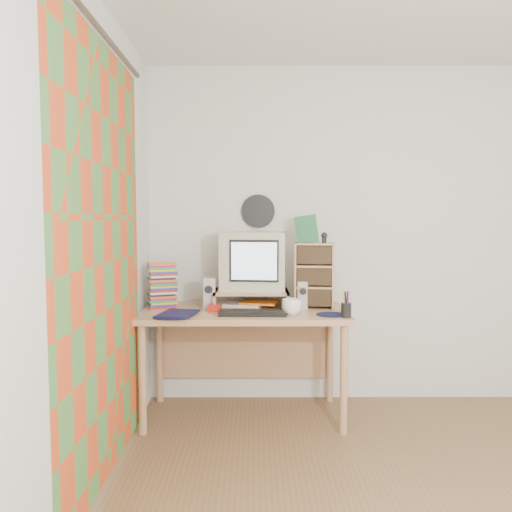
{
  "coord_description": "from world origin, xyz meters",
  "views": [
    {
      "loc": [
        -0.96,
        -2.01,
        1.37
      ],
      "look_at": [
        -0.95,
        1.33,
        1.12
      ],
      "focal_mm": 35.0,
      "sensor_mm": 36.0,
      "label": 1
    }
  ],
  "objects_px": {
    "crt_monitor": "(254,261)",
    "diary": "(161,312)",
    "cd_rack": "(314,275)",
    "keyboard": "(253,313)",
    "dvd_stack": "(162,289)",
    "desk": "(244,327)",
    "mug": "(292,307)"
  },
  "relations": [
    {
      "from": "diary",
      "to": "mug",
      "type": "bearing_deg",
      "value": 13.41
    },
    {
      "from": "cd_rack",
      "to": "diary",
      "type": "bearing_deg",
      "value": -156.38
    },
    {
      "from": "keyboard",
      "to": "diary",
      "type": "relative_size",
      "value": 1.66
    },
    {
      "from": "dvd_stack",
      "to": "mug",
      "type": "height_order",
      "value": "dvd_stack"
    },
    {
      "from": "dvd_stack",
      "to": "cd_rack",
      "type": "xyz_separation_m",
      "value": [
        1.07,
        -0.01,
        0.1
      ]
    },
    {
      "from": "desk",
      "to": "diary",
      "type": "xyz_separation_m",
      "value": [
        -0.53,
        -0.27,
        0.16
      ]
    },
    {
      "from": "desk",
      "to": "cd_rack",
      "type": "relative_size",
      "value": 3.07
    },
    {
      "from": "keyboard",
      "to": "dvd_stack",
      "type": "distance_m",
      "value": 0.71
    },
    {
      "from": "desk",
      "to": "dvd_stack",
      "type": "xyz_separation_m",
      "value": [
        -0.58,
        0.03,
        0.26
      ]
    },
    {
      "from": "crt_monitor",
      "to": "cd_rack",
      "type": "distance_m",
      "value": 0.44
    },
    {
      "from": "crt_monitor",
      "to": "cd_rack",
      "type": "xyz_separation_m",
      "value": [
        0.42,
        -0.06,
        -0.1
      ]
    },
    {
      "from": "desk",
      "to": "mug",
      "type": "distance_m",
      "value": 0.44
    },
    {
      "from": "mug",
      "to": "keyboard",
      "type": "bearing_deg",
      "value": -177.08
    },
    {
      "from": "crt_monitor",
      "to": "mug",
      "type": "distance_m",
      "value": 0.49
    },
    {
      "from": "keyboard",
      "to": "cd_rack",
      "type": "distance_m",
      "value": 0.56
    },
    {
      "from": "diary",
      "to": "keyboard",
      "type": "bearing_deg",
      "value": 13.0
    },
    {
      "from": "desk",
      "to": "diary",
      "type": "bearing_deg",
      "value": -152.78
    },
    {
      "from": "keyboard",
      "to": "mug",
      "type": "xyz_separation_m",
      "value": [
        0.26,
        0.01,
        0.04
      ]
    },
    {
      "from": "dvd_stack",
      "to": "mug",
      "type": "distance_m",
      "value": 0.94
    },
    {
      "from": "desk",
      "to": "diary",
      "type": "height_order",
      "value": "diary"
    },
    {
      "from": "keyboard",
      "to": "dvd_stack",
      "type": "height_order",
      "value": "dvd_stack"
    },
    {
      "from": "desk",
      "to": "cd_rack",
      "type": "bearing_deg",
      "value": 2.6
    },
    {
      "from": "crt_monitor",
      "to": "diary",
      "type": "bearing_deg",
      "value": -141.6
    },
    {
      "from": "dvd_stack",
      "to": "diary",
      "type": "bearing_deg",
      "value": -99.95
    },
    {
      "from": "crt_monitor",
      "to": "mug",
      "type": "relative_size",
      "value": 3.31
    },
    {
      "from": "keyboard",
      "to": "diary",
      "type": "height_order",
      "value": "diary"
    },
    {
      "from": "mug",
      "to": "cd_rack",
      "type": "bearing_deg",
      "value": 56.29
    },
    {
      "from": "desk",
      "to": "cd_rack",
      "type": "distance_m",
      "value": 0.61
    },
    {
      "from": "cd_rack",
      "to": "diary",
      "type": "relative_size",
      "value": 1.75
    },
    {
      "from": "desk",
      "to": "diary",
      "type": "relative_size",
      "value": 5.37
    },
    {
      "from": "crt_monitor",
      "to": "diary",
      "type": "height_order",
      "value": "crt_monitor"
    },
    {
      "from": "desk",
      "to": "mug",
      "type": "relative_size",
      "value": 10.73
    }
  ]
}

